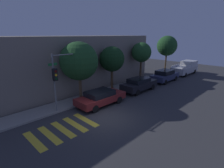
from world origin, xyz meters
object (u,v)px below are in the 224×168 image
sedan_near_corner (101,97)px  sedan_middle (139,84)px  sedan_far_end (165,75)px  tree_near_corner (79,61)px  traffic_light_pole (60,72)px  tree_midblock (112,59)px  tree_behind_truck (167,46)px  pickup_truck (185,68)px  tree_far_end (141,52)px

sedan_near_corner → sedan_middle: 5.52m
sedan_far_end → tree_near_corner: size_ratio=0.84×
traffic_light_pole → sedan_near_corner: (2.89, -1.27, -2.49)m
traffic_light_pole → sedan_near_corner: size_ratio=1.03×
sedan_near_corner → tree_near_corner: tree_near_corner is taller
traffic_light_pole → sedan_far_end: traffic_light_pole is taller
traffic_light_pole → tree_midblock: bearing=8.5°
tree_behind_truck → pickup_truck: bearing=-46.3°
sedan_middle → tree_midblock: bearing=129.9°
pickup_truck → tree_near_corner: tree_near_corner is taller
tree_near_corner → tree_far_end: size_ratio=1.07×
sedan_middle → sedan_far_end: size_ratio=1.00×
tree_near_corner → tree_midblock: bearing=0.0°
sedan_near_corner → tree_near_corner: (-0.48, 2.24, 2.91)m
sedan_middle → traffic_light_pole: bearing=171.4°
traffic_light_pole → pickup_truck: size_ratio=0.83×
sedan_near_corner → pickup_truck: size_ratio=0.81×
sedan_middle → sedan_near_corner: bearing=180.0°
tree_midblock → tree_behind_truck: 11.65m
tree_near_corner → pickup_truck: bearing=-7.2°
sedan_middle → sedan_far_end: 5.54m
traffic_light_pole → sedan_near_corner: 4.02m
traffic_light_pole → sedan_near_corner: bearing=-23.6°
sedan_far_end → tree_midblock: bearing=163.2°
sedan_middle → tree_far_end: 4.98m
pickup_truck → tree_behind_truck: size_ratio=0.95×
sedan_near_corner → traffic_light_pole: bearing=156.4°
traffic_light_pole → tree_far_end: bearing=4.8°
traffic_light_pole → tree_behind_truck: size_ratio=0.80×
pickup_truck → tree_behind_truck: 4.52m
pickup_truck → tree_near_corner: bearing=172.8°
sedan_near_corner → sedan_far_end: (11.06, -0.00, 0.08)m
traffic_light_pole → tree_behind_truck: 18.21m
traffic_light_pole → sedan_middle: (8.41, -1.27, -2.43)m
tree_far_end → pickup_truck: bearing=-14.7°
traffic_light_pole → tree_far_end: size_ratio=0.92×
sedan_near_corner → pickup_truck: bearing=0.0°
tree_near_corner → traffic_light_pole: bearing=-158.0°
traffic_light_pole → sedan_middle: size_ratio=1.03×
traffic_light_pole → sedan_far_end: size_ratio=1.03×
traffic_light_pole → tree_midblock: size_ratio=0.96×
pickup_truck → tree_behind_truck: tree_behind_truck is taller
traffic_light_pole → tree_behind_truck: tree_behind_truck is taller
sedan_middle → pickup_truck: size_ratio=0.81×
traffic_light_pole → tree_near_corner: 2.64m
traffic_light_pole → tree_midblock: 6.61m
pickup_truck → traffic_light_pole: bearing=176.4°
sedan_far_end → tree_near_corner: 12.09m
sedan_far_end → tree_behind_truck: tree_behind_truck is taller
traffic_light_pole → tree_near_corner: (2.42, 0.98, 0.42)m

